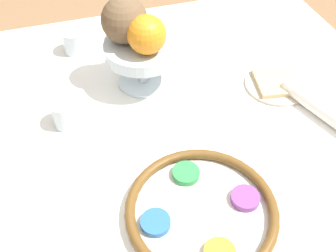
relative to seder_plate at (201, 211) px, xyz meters
name	(u,v)px	position (x,y,z in m)	size (l,w,h in m)	color
dining_table	(206,215)	(0.21, -0.12, -0.40)	(1.12, 0.98, 0.77)	white
seder_plate	(201,211)	(0.00, 0.00, 0.00)	(0.29, 0.29, 0.03)	silver
fruit_stand	(142,54)	(0.41, 0.00, 0.07)	(0.18, 0.18, 0.12)	silver
orange_fruit	(147,35)	(0.38, 0.00, 0.15)	(0.09, 0.09, 0.09)	orange
coconut	(124,20)	(0.43, 0.04, 0.16)	(0.11, 0.11, 0.11)	brown
bread_plate	(277,84)	(0.30, -0.32, -0.01)	(0.16, 0.16, 0.02)	beige
napkin_roll	(318,105)	(0.18, -0.36, 0.01)	(0.20, 0.10, 0.04)	white
cup_near	(74,42)	(0.60, 0.15, 0.02)	(0.06, 0.06, 0.06)	silver
cup_mid	(125,30)	(0.61, 0.00, 0.02)	(0.06, 0.06, 0.06)	silver
cup_far	(66,113)	(0.32, 0.21, 0.02)	(0.06, 0.06, 0.06)	silver
fork_right	(67,249)	(0.00, 0.25, -0.01)	(0.04, 0.17, 0.01)	silver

